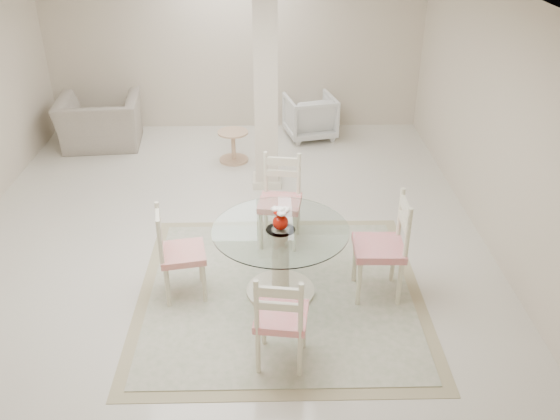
{
  "coord_description": "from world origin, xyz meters",
  "views": [
    {
      "loc": [
        0.52,
        -5.98,
        3.65
      ],
      "look_at": [
        0.63,
        -0.97,
        0.85
      ],
      "focal_mm": 38.0,
      "sensor_mm": 36.0,
      "label": 1
    }
  ],
  "objects_px": {
    "dining_chair_east": "(388,240)",
    "dining_chair_south": "(280,314)",
    "dining_chair_north": "(281,194)",
    "column": "(266,88)",
    "armchair_white": "(310,116)",
    "dining_table": "(280,262)",
    "side_table": "(233,147)",
    "red_vase": "(281,219)",
    "recliner_taupe": "(100,122)",
    "dining_chair_west": "(174,247)"
  },
  "relations": [
    {
      "from": "red_vase",
      "to": "armchair_white",
      "type": "relative_size",
      "value": 0.31
    },
    {
      "from": "column",
      "to": "dining_chair_north",
      "type": "distance_m",
      "value": 1.64
    },
    {
      "from": "recliner_taupe",
      "to": "armchair_white",
      "type": "relative_size",
      "value": 1.58
    },
    {
      "from": "dining_chair_north",
      "to": "dining_chair_west",
      "type": "relative_size",
      "value": 1.06
    },
    {
      "from": "dining_chair_east",
      "to": "dining_chair_west",
      "type": "distance_m",
      "value": 2.05
    },
    {
      "from": "dining_chair_north",
      "to": "dining_table",
      "type": "bearing_deg",
      "value": -82.88
    },
    {
      "from": "dining_table",
      "to": "dining_chair_east",
      "type": "relative_size",
      "value": 1.1
    },
    {
      "from": "dining_chair_south",
      "to": "armchair_white",
      "type": "height_order",
      "value": "dining_chair_south"
    },
    {
      "from": "column",
      "to": "side_table",
      "type": "xyz_separation_m",
      "value": [
        -0.49,
        0.77,
        -1.14
      ]
    },
    {
      "from": "dining_chair_east",
      "to": "side_table",
      "type": "height_order",
      "value": "dining_chair_east"
    },
    {
      "from": "red_vase",
      "to": "recliner_taupe",
      "type": "bearing_deg",
      "value": 124.86
    },
    {
      "from": "dining_chair_north",
      "to": "recliner_taupe",
      "type": "bearing_deg",
      "value": 142.22
    },
    {
      "from": "dining_table",
      "to": "dining_chair_south",
      "type": "distance_m",
      "value": 1.03
    },
    {
      "from": "armchair_white",
      "to": "dining_chair_north",
      "type": "bearing_deg",
      "value": 67.33
    },
    {
      "from": "dining_chair_south",
      "to": "recliner_taupe",
      "type": "bearing_deg",
      "value": -53.44
    },
    {
      "from": "dining_chair_north",
      "to": "side_table",
      "type": "relative_size",
      "value": 2.47
    },
    {
      "from": "red_vase",
      "to": "dining_chair_north",
      "type": "height_order",
      "value": "dining_chair_north"
    },
    {
      "from": "red_vase",
      "to": "dining_chair_west",
      "type": "height_order",
      "value": "dining_chair_west"
    },
    {
      "from": "recliner_taupe",
      "to": "dining_chair_east",
      "type": "bearing_deg",
      "value": 128.55
    },
    {
      "from": "dining_chair_west",
      "to": "side_table",
      "type": "xyz_separation_m",
      "value": [
        0.4,
        3.24,
        -0.35
      ]
    },
    {
      "from": "dining_chair_north",
      "to": "column",
      "type": "bearing_deg",
      "value": 104.57
    },
    {
      "from": "recliner_taupe",
      "to": "side_table",
      "type": "height_order",
      "value": "recliner_taupe"
    },
    {
      "from": "dining_chair_west",
      "to": "dining_chair_east",
      "type": "bearing_deg",
      "value": -101.19
    },
    {
      "from": "dining_chair_south",
      "to": "dining_chair_west",
      "type": "bearing_deg",
      "value": -37.78
    },
    {
      "from": "armchair_white",
      "to": "side_table",
      "type": "height_order",
      "value": "armchair_white"
    },
    {
      "from": "dining_chair_west",
      "to": "armchair_white",
      "type": "relative_size",
      "value": 1.42
    },
    {
      "from": "dining_chair_east",
      "to": "armchair_white",
      "type": "xyz_separation_m",
      "value": [
        -0.46,
        4.17,
        -0.28
      ]
    },
    {
      "from": "column",
      "to": "recliner_taupe",
      "type": "xyz_separation_m",
      "value": [
        -2.56,
        1.39,
        -0.96
      ]
    },
    {
      "from": "dining_chair_west",
      "to": "side_table",
      "type": "bearing_deg",
      "value": -17.76
    },
    {
      "from": "red_vase",
      "to": "dining_chair_east",
      "type": "bearing_deg",
      "value": -0.87
    },
    {
      "from": "dining_table",
      "to": "dining_chair_south",
      "type": "bearing_deg",
      "value": -91.31
    },
    {
      "from": "dining_table",
      "to": "dining_chair_east",
      "type": "distance_m",
      "value": 1.06
    },
    {
      "from": "dining_chair_west",
      "to": "recliner_taupe",
      "type": "bearing_deg",
      "value": 12.67
    },
    {
      "from": "dining_chair_east",
      "to": "dining_chair_south",
      "type": "relative_size",
      "value": 1.12
    },
    {
      "from": "column",
      "to": "armchair_white",
      "type": "height_order",
      "value": "column"
    },
    {
      "from": "side_table",
      "to": "dining_table",
      "type": "bearing_deg",
      "value": -79.19
    },
    {
      "from": "column",
      "to": "red_vase",
      "type": "height_order",
      "value": "column"
    },
    {
      "from": "column",
      "to": "dining_chair_west",
      "type": "distance_m",
      "value": 2.74
    },
    {
      "from": "armchair_white",
      "to": "dining_table",
      "type": "bearing_deg",
      "value": 69.37
    },
    {
      "from": "dining_table",
      "to": "column",
      "type": "bearing_deg",
      "value": 93.0
    },
    {
      "from": "red_vase",
      "to": "side_table",
      "type": "height_order",
      "value": "red_vase"
    },
    {
      "from": "recliner_taupe",
      "to": "dining_chair_north",
      "type": "bearing_deg",
      "value": 128.48
    },
    {
      "from": "column",
      "to": "armchair_white",
      "type": "distance_m",
      "value": 2.08
    },
    {
      "from": "dining_table",
      "to": "recliner_taupe",
      "type": "bearing_deg",
      "value": 124.85
    },
    {
      "from": "recliner_taupe",
      "to": "armchair_white",
      "type": "bearing_deg",
      "value": -179.97
    },
    {
      "from": "dining_table",
      "to": "dining_chair_east",
      "type": "height_order",
      "value": "dining_chair_east"
    },
    {
      "from": "red_vase",
      "to": "dining_chair_south",
      "type": "relative_size",
      "value": 0.22
    },
    {
      "from": "red_vase",
      "to": "armchair_white",
      "type": "bearing_deg",
      "value": 82.28
    },
    {
      "from": "dining_chair_east",
      "to": "armchair_white",
      "type": "relative_size",
      "value": 1.57
    },
    {
      "from": "column",
      "to": "dining_table",
      "type": "xyz_separation_m",
      "value": [
        0.13,
        -2.47,
        -0.97
      ]
    }
  ]
}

